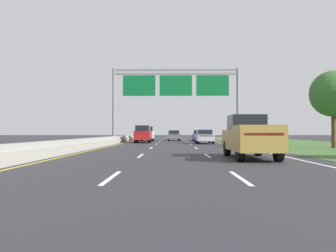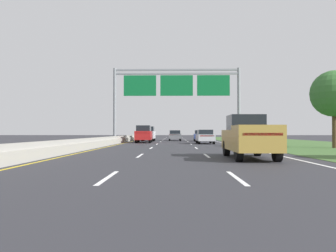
{
  "view_description": "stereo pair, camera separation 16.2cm",
  "coord_description": "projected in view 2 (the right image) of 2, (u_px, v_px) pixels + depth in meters",
  "views": [
    {
      "loc": [
        -0.08,
        0.82,
        1.31
      ],
      "look_at": [
        -0.42,
        25.66,
        1.76
      ],
      "focal_mm": 35.96,
      "sensor_mm": 36.0,
      "label": 1
    },
    {
      "loc": [
        0.08,
        0.82,
        1.31
      ],
      "look_at": [
        -0.42,
        25.66,
        1.76
      ],
      "focal_mm": 35.96,
      "sensor_mm": 36.0,
      "label": 2
    }
  ],
  "objects": [
    {
      "name": "ground_plane",
      "position": [
        174.0,
        145.0,
        34.14
      ],
      "size": [
        220.0,
        220.0,
        0.0
      ],
      "primitive_type": "plane",
      "color": "#2B2B30"
    },
    {
      "name": "lane_striping",
      "position": [
        174.0,
        145.0,
        33.69
      ],
      "size": [
        11.96,
        106.0,
        0.01
      ],
      "color": "white",
      "rests_on": "ground"
    },
    {
      "name": "grass_verge_right",
      "position": [
        312.0,
        145.0,
        33.87
      ],
      "size": [
        14.0,
        110.0,
        0.02
      ],
      "primitive_type": "cube",
      "color": "#3D602D",
      "rests_on": "ground"
    },
    {
      "name": "median_barrier_concrete",
      "position": [
        109.0,
        141.0,
        34.28
      ],
      "size": [
        0.6,
        110.0,
        0.85
      ],
      "color": "#99968E",
      "rests_on": "ground"
    },
    {
      "name": "overhead_sign_gantry",
      "position": [
        177.0,
        89.0,
        39.71
      ],
      "size": [
        15.06,
        0.42,
        8.92
      ],
      "color": "gray",
      "rests_on": "ground"
    },
    {
      "name": "pickup_truck_gold",
      "position": [
        249.0,
        137.0,
        16.76
      ],
      "size": [
        2.04,
        5.41,
        2.2
      ],
      "rotation": [
        0.0,
        0.0,
        1.56
      ],
      "color": "#A38438",
      "rests_on": "ground"
    },
    {
      "name": "car_blue_right_lane_sedan",
      "position": [
        200.0,
        135.0,
        48.27
      ],
      "size": [
        1.94,
        4.45,
        1.57
      ],
      "rotation": [
        0.0,
        0.0,
        1.54
      ],
      "color": "navy",
      "rests_on": "ground"
    },
    {
      "name": "car_red_left_lane_suv",
      "position": [
        144.0,
        134.0,
        41.38
      ],
      "size": [
        1.97,
        4.73,
        2.11
      ],
      "rotation": [
        0.0,
        0.0,
        1.59
      ],
      "color": "maroon",
      "rests_on": "ground"
    },
    {
      "name": "car_grey_centre_lane_sedan",
      "position": [
        175.0,
        135.0,
        51.09
      ],
      "size": [
        1.87,
        4.42,
        1.57
      ],
      "rotation": [
        0.0,
        0.0,
        1.58
      ],
      "color": "slate",
      "rests_on": "ground"
    },
    {
      "name": "car_silver_right_lane_sedan",
      "position": [
        205.0,
        136.0,
        37.81
      ],
      "size": [
        1.88,
        4.42,
        1.57
      ],
      "rotation": [
        0.0,
        0.0,
        1.58
      ],
      "color": "#B2B5BA",
      "rests_on": "ground"
    },
    {
      "name": "car_white_left_lane_suv",
      "position": [
        148.0,
        134.0,
        49.21
      ],
      "size": [
        1.98,
        4.73,
        2.11
      ],
      "rotation": [
        0.0,
        0.0,
        1.59
      ],
      "color": "silver",
      "rests_on": "ground"
    },
    {
      "name": "roadside_tree_mid",
      "position": [
        334.0,
        94.0,
        27.34
      ],
      "size": [
        3.78,
        3.78,
        6.34
      ],
      "color": "#4C3823",
      "rests_on": "ground"
    }
  ]
}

